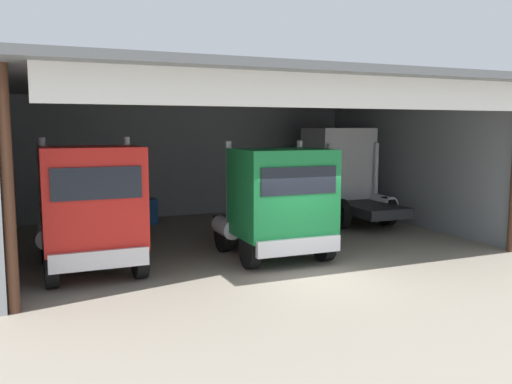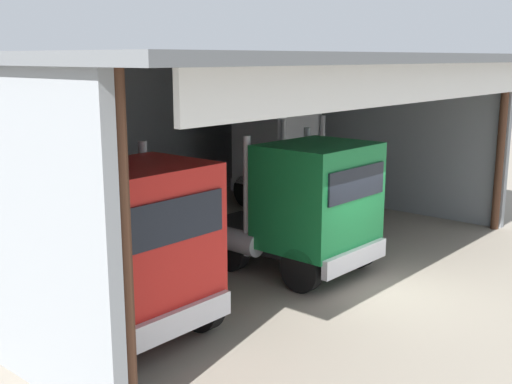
{
  "view_description": "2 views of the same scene",
  "coord_description": "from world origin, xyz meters",
  "px_view_note": "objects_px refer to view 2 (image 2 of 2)",
  "views": [
    {
      "loc": [
        -6.59,
        -11.61,
        3.8
      ],
      "look_at": [
        0.0,
        3.83,
        1.77
      ],
      "focal_mm": 37.39,
      "sensor_mm": 36.0,
      "label": 1
    },
    {
      "loc": [
        -12.03,
        -6.6,
        5.18
      ],
      "look_at": [
        0.0,
        3.83,
        1.77
      ],
      "focal_mm": 44.22,
      "sensor_mm": 36.0,
      "label": 2
    }
  ],
  "objects_px": {
    "truck_white_yard_outside": "(284,152)",
    "tool_cart": "(58,222)",
    "oil_drum": "(160,194)",
    "truck_red_left_bay": "(127,249)",
    "truck_green_center_right_bay": "(307,206)"
  },
  "relations": [
    {
      "from": "truck_red_left_bay",
      "to": "tool_cart",
      "type": "xyz_separation_m",
      "value": [
        2.75,
        6.86,
        -1.23
      ]
    },
    {
      "from": "tool_cart",
      "to": "truck_green_center_right_bay",
      "type": "bearing_deg",
      "value": -71.7
    },
    {
      "from": "oil_drum",
      "to": "tool_cart",
      "type": "distance_m",
      "value": 4.84
    },
    {
      "from": "truck_white_yard_outside",
      "to": "tool_cart",
      "type": "bearing_deg",
      "value": 164.99
    },
    {
      "from": "truck_red_left_bay",
      "to": "truck_green_center_right_bay",
      "type": "xyz_separation_m",
      "value": [
        5.13,
        -0.32,
        -0.05
      ]
    },
    {
      "from": "truck_green_center_right_bay",
      "to": "oil_drum",
      "type": "height_order",
      "value": "truck_green_center_right_bay"
    },
    {
      "from": "oil_drum",
      "to": "truck_red_left_bay",
      "type": "bearing_deg",
      "value": -133.63
    },
    {
      "from": "truck_red_left_bay",
      "to": "tool_cart",
      "type": "height_order",
      "value": "truck_red_left_bay"
    },
    {
      "from": "truck_white_yard_outside",
      "to": "oil_drum",
      "type": "distance_m",
      "value": 4.66
    },
    {
      "from": "truck_red_left_bay",
      "to": "oil_drum",
      "type": "relative_size",
      "value": 5.65
    },
    {
      "from": "truck_white_yard_outside",
      "to": "oil_drum",
      "type": "xyz_separation_m",
      "value": [
        -2.92,
        3.31,
        -1.51
      ]
    },
    {
      "from": "truck_red_left_bay",
      "to": "oil_drum",
      "type": "bearing_deg",
      "value": -133.9
    },
    {
      "from": "truck_white_yard_outside",
      "to": "tool_cart",
      "type": "xyz_separation_m",
      "value": [
        -7.66,
        2.31,
        -1.44
      ]
    },
    {
      "from": "truck_green_center_right_bay",
      "to": "truck_white_yard_outside",
      "type": "relative_size",
      "value": 0.89
    },
    {
      "from": "truck_white_yard_outside",
      "to": "truck_red_left_bay",
      "type": "bearing_deg",
      "value": -154.61
    }
  ]
}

